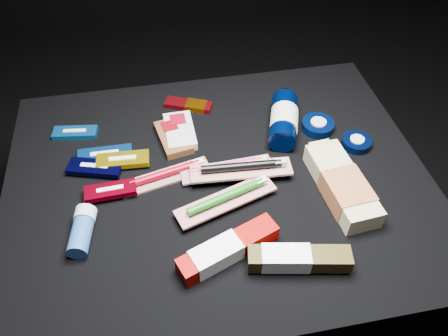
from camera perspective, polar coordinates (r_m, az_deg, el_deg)
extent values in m
plane|color=black|center=(1.34, -0.56, -12.73)|extent=(3.00, 3.00, 0.00)
cube|color=black|center=(1.17, -0.64, -7.81)|extent=(0.98, 0.78, 0.40)
cube|color=#0F64B8|center=(1.18, -18.87, 4.41)|extent=(0.11, 0.06, 0.01)
cube|color=silver|center=(1.18, -18.88, 4.44)|extent=(0.06, 0.02, 0.01)
cube|color=#094495|center=(1.09, -15.26, 1.62)|extent=(0.13, 0.05, 0.02)
cube|color=silver|center=(1.09, -15.27, 1.65)|extent=(0.07, 0.01, 0.02)
cube|color=black|center=(1.06, -16.51, 0.02)|extent=(0.13, 0.08, 0.01)
cube|color=silver|center=(1.06, -16.52, 0.06)|extent=(0.07, 0.03, 0.02)
cube|color=#BFA00B|center=(1.06, -13.06, 1.01)|extent=(0.13, 0.05, 0.01)
cube|color=silver|center=(1.06, -13.07, 1.04)|extent=(0.06, 0.02, 0.02)
cube|color=maroon|center=(1.00, -14.60, -2.88)|extent=(0.12, 0.05, 0.01)
cube|color=white|center=(1.00, -14.60, -2.85)|extent=(0.06, 0.01, 0.01)
cube|color=brown|center=(1.10, -6.59, 3.98)|extent=(0.09, 0.14, 0.02)
cube|color=#62060B|center=(1.13, -7.08, 5.12)|extent=(0.04, 0.04, 0.02)
cube|color=silver|center=(1.12, -5.78, 4.79)|extent=(0.07, 0.13, 0.02)
cube|color=maroon|center=(1.14, -6.02, 5.98)|extent=(0.04, 0.04, 0.02)
cube|color=maroon|center=(1.20, -4.67, 8.22)|extent=(0.13, 0.09, 0.01)
cube|color=#A75608|center=(1.20, -3.67, 8.12)|extent=(0.07, 0.06, 0.02)
cylinder|color=black|center=(1.12, 7.78, 6.24)|extent=(0.12, 0.18, 0.07)
cylinder|color=silver|center=(1.12, 7.85, 6.12)|extent=(0.09, 0.09, 0.07)
cylinder|color=black|center=(1.19, 7.99, 9.20)|extent=(0.03, 0.03, 0.02)
cube|color=black|center=(1.22, 8.00, 9.59)|extent=(0.03, 0.03, 0.01)
cylinder|color=black|center=(1.15, 12.16, 5.43)|extent=(0.08, 0.08, 0.02)
cylinder|color=beige|center=(1.15, 12.17, 5.49)|extent=(0.04, 0.04, 0.03)
cylinder|color=black|center=(1.13, 16.91, 3.22)|extent=(0.07, 0.07, 0.02)
cylinder|color=silver|center=(1.13, 16.92, 3.27)|extent=(0.04, 0.04, 0.02)
cube|color=#CFBF8D|center=(1.00, 15.06, -2.09)|extent=(0.10, 0.24, 0.05)
cube|color=#A76036|center=(0.99, 15.71, -3.06)|extent=(0.09, 0.11, 0.05)
cube|color=#CFBF8D|center=(1.07, 12.37, 2.43)|extent=(0.05, 0.03, 0.03)
cylinder|color=#25498E|center=(0.94, -18.22, -8.52)|extent=(0.05, 0.09, 0.04)
cylinder|color=#ADBBD2|center=(0.96, -17.66, -5.91)|extent=(0.05, 0.04, 0.05)
cube|color=#A9A49E|center=(1.02, -7.60, -1.17)|extent=(0.22, 0.10, 0.01)
cylinder|color=maroon|center=(1.01, -7.67, -0.70)|extent=(0.17, 0.05, 0.02)
cube|color=white|center=(1.03, -3.35, 0.70)|extent=(0.03, 0.02, 0.01)
cube|color=#B5AFA9|center=(1.02, 0.36, -0.21)|extent=(0.22, 0.06, 0.01)
cylinder|color=#B22951|center=(1.01, 0.37, 0.28)|extent=(0.17, 0.02, 0.02)
cube|color=beige|center=(1.03, 4.90, 1.08)|extent=(0.02, 0.02, 0.01)
cube|color=beige|center=(0.95, 0.27, -4.25)|extent=(0.24, 0.12, 0.01)
cylinder|color=#136213|center=(0.94, 0.27, -3.74)|extent=(0.18, 0.07, 0.02)
cube|color=white|center=(0.97, 4.87, -1.74)|extent=(0.03, 0.02, 0.01)
cube|color=beige|center=(1.00, 2.25, -0.29)|extent=(0.24, 0.07, 0.01)
cylinder|color=black|center=(0.99, 2.28, 0.24)|extent=(0.18, 0.03, 0.02)
cube|color=beige|center=(1.00, 7.36, 0.71)|extent=(0.03, 0.02, 0.01)
cube|color=#900300|center=(0.88, 0.59, -10.52)|extent=(0.22, 0.12, 0.04)
cube|color=white|center=(0.87, -1.02, -11.28)|extent=(0.11, 0.08, 0.04)
cube|color=#372D0D|center=(0.87, 9.78, -11.61)|extent=(0.20, 0.08, 0.04)
cube|color=white|center=(0.87, 8.06, -11.60)|extent=(0.10, 0.06, 0.04)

